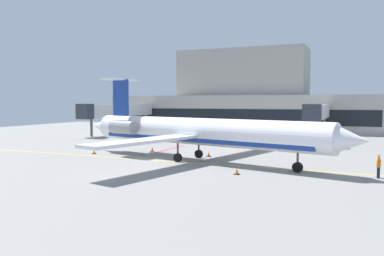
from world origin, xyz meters
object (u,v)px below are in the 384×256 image
(belt_loader, at_px, (260,135))
(pushback_tractor, at_px, (140,135))
(regional_jet, at_px, (195,132))
(marshaller, at_px, (379,166))
(baggage_tug, at_px, (179,130))

(belt_loader, bearing_deg, pushback_tractor, -154.83)
(regional_jet, distance_m, pushback_tractor, 22.58)
(belt_loader, bearing_deg, regional_jet, -92.52)
(regional_jet, height_order, pushback_tractor, regional_jet)
(regional_jet, bearing_deg, marshaller, -8.77)
(baggage_tug, height_order, marshaller, baggage_tug)
(pushback_tractor, bearing_deg, baggage_tug, 84.52)
(baggage_tug, height_order, pushback_tractor, pushback_tractor)
(belt_loader, distance_m, marshaller, 30.96)
(regional_jet, relative_size, baggage_tug, 8.22)
(baggage_tug, height_order, belt_loader, belt_loader)
(regional_jet, xyz_separation_m, marshaller, (17.28, -2.67, -2.09))
(regional_jet, xyz_separation_m, pushback_tractor, (-16.19, 15.59, -2.07))
(regional_jet, bearing_deg, baggage_tug, 118.51)
(regional_jet, height_order, baggage_tug, regional_jet)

